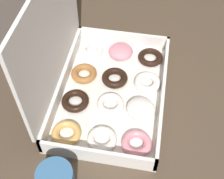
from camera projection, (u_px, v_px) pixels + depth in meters
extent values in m
cube|color=#4C3D2D|center=(128.00, 116.00, 0.80)|extent=(1.04, 0.78, 0.03)
cylinder|color=#4C3D2D|center=(218.00, 87.00, 1.35)|extent=(0.06, 0.06, 0.73)
cylinder|color=#4C3D2D|center=(66.00, 67.00, 1.42)|extent=(0.06, 0.06, 0.73)
cube|color=silver|center=(112.00, 94.00, 0.82)|extent=(0.39, 0.27, 0.01)
cube|color=white|center=(162.00, 95.00, 0.78)|extent=(0.39, 0.01, 0.04)
cube|color=white|center=(63.00, 81.00, 0.81)|extent=(0.39, 0.01, 0.04)
cube|color=white|center=(97.00, 155.00, 0.68)|extent=(0.01, 0.27, 0.04)
cube|color=white|center=(123.00, 38.00, 0.92)|extent=(0.01, 0.27, 0.04)
cube|color=white|center=(51.00, 35.00, 0.69)|extent=(0.39, 0.01, 0.27)
torus|color=pink|center=(137.00, 143.00, 0.71)|extent=(0.07, 0.07, 0.02)
ellipsoid|color=white|center=(141.00, 107.00, 0.77)|extent=(0.07, 0.07, 0.03)
torus|color=white|center=(147.00, 82.00, 0.83)|extent=(0.07, 0.07, 0.02)
torus|color=black|center=(150.00, 57.00, 0.89)|extent=(0.07, 0.07, 0.02)
torus|color=white|center=(102.00, 139.00, 0.72)|extent=(0.07, 0.07, 0.02)
torus|color=white|center=(111.00, 104.00, 0.78)|extent=(0.07, 0.07, 0.02)
torus|color=black|center=(115.00, 78.00, 0.84)|extent=(0.07, 0.07, 0.02)
ellipsoid|color=pink|center=(121.00, 51.00, 0.89)|extent=(0.07, 0.07, 0.03)
torus|color=tan|center=(66.00, 133.00, 0.73)|extent=(0.07, 0.07, 0.02)
torus|color=black|center=(75.00, 101.00, 0.79)|extent=(0.07, 0.07, 0.02)
torus|color=#9E6633|center=(84.00, 74.00, 0.85)|extent=(0.07, 0.07, 0.02)
torus|color=white|center=(92.00, 49.00, 0.90)|extent=(0.07, 0.07, 0.02)
cylinder|color=black|center=(54.00, 175.00, 0.59)|extent=(0.06, 0.06, 0.01)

